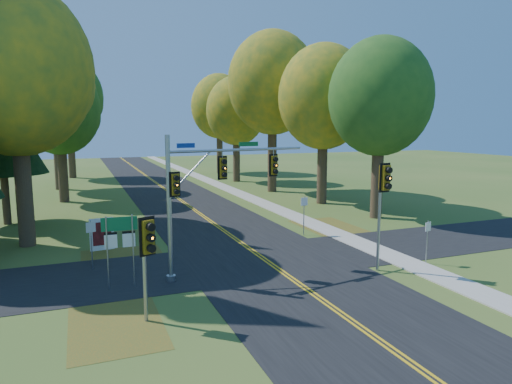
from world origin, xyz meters
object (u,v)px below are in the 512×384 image
object	(u,v)px
traffic_mast	(206,186)
east_signal_pole	(384,190)
route_sign_cluster	(120,237)
info_kiosk	(102,234)

from	to	relation	value
traffic_mast	east_signal_pole	xyz separation A→B (m)	(7.47, -2.42, -0.24)
traffic_mast	east_signal_pole	distance (m)	7.86
traffic_mast	route_sign_cluster	size ratio (longest dim) A/B	2.25
traffic_mast	route_sign_cluster	world-z (taller)	traffic_mast
east_signal_pole	route_sign_cluster	distance (m)	11.52
traffic_mast	east_signal_pole	world-z (taller)	traffic_mast
traffic_mast	info_kiosk	distance (m)	7.99
route_sign_cluster	info_kiosk	distance (m)	6.45
east_signal_pole	info_kiosk	bearing A→B (deg)	138.56
traffic_mast	info_kiosk	world-z (taller)	traffic_mast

